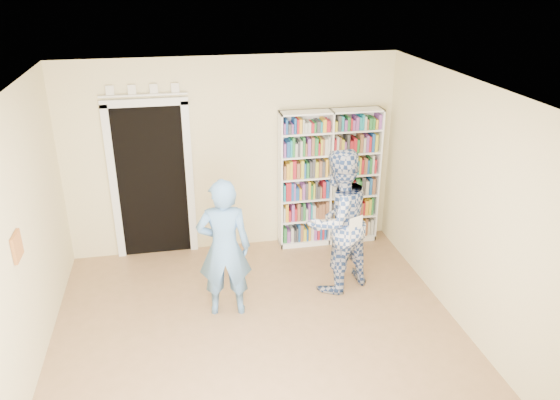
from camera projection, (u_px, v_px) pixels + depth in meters
The scene contains 11 objects.
floor at pixel (265, 354), 5.71m from camera, with size 5.00×5.00×0.00m, color olive.
ceiling at pixel (261, 98), 4.65m from camera, with size 5.00×5.00×0.00m, color white.
wall_back at pixel (233, 156), 7.43m from camera, with size 4.50×4.50×0.00m, color beige.
wall_left at pixel (10, 262), 4.78m from camera, with size 5.00×5.00×0.00m, color beige.
wall_right at pixel (480, 220), 5.58m from camera, with size 5.00×5.00×0.00m, color beige.
bookshelf at pixel (329, 178), 7.67m from camera, with size 1.43×0.27×1.96m.
doorway at pixel (151, 174), 7.28m from camera, with size 1.10×0.08×2.43m.
wall_art at pixel (17, 246), 4.94m from camera, with size 0.03×0.25×0.25m, color brown.
man_blue at pixel (224, 248), 6.10m from camera, with size 0.61×0.40×1.66m, color #5383BA.
man_plaid at pixel (337, 221), 6.57m from camera, with size 0.88×0.69×1.82m, color navy.
paper_sheet at pixel (356, 228), 6.35m from camera, with size 0.20×0.01×0.28m, color white.
Camera 1 is at (-0.74, -4.55, 3.74)m, focal length 35.00 mm.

